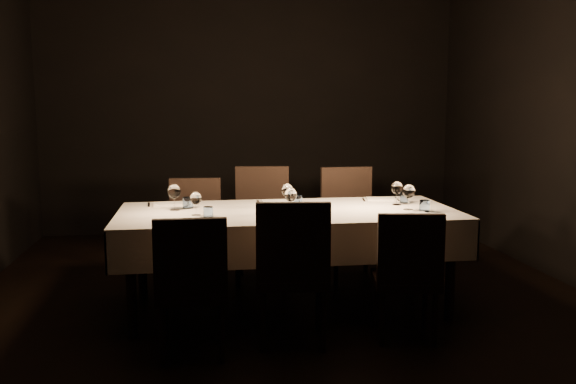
{
  "coord_description": "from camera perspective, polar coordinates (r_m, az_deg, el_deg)",
  "views": [
    {
      "loc": [
        -0.67,
        -4.45,
        1.54
      ],
      "look_at": [
        0.0,
        0.0,
        0.9
      ],
      "focal_mm": 38.0,
      "sensor_mm": 36.0,
      "label": 1
    }
  ],
  "objects": [
    {
      "name": "room",
      "position": [
        4.5,
        0.0,
        7.56
      ],
      "size": [
        5.01,
        6.01,
        3.01
      ],
      "color": "black",
      "rests_on": "ground"
    },
    {
      "name": "dining_table",
      "position": [
        4.58,
        0.0,
        -2.64
      ],
      "size": [
        2.52,
        1.12,
        0.76
      ],
      "color": "black",
      "rests_on": "ground"
    },
    {
      "name": "chair_near_left",
      "position": [
        3.75,
        -9.03,
        -8.14
      ],
      "size": [
        0.43,
        0.43,
        0.89
      ],
      "rotation": [
        0.0,
        0.0,
        3.14
      ],
      "color": "black",
      "rests_on": "ground"
    },
    {
      "name": "place_setting_near_left",
      "position": [
        4.29,
        -8.54,
        -1.53
      ],
      "size": [
        0.31,
        0.4,
        0.17
      ],
      "rotation": [
        0.0,
        0.0,
        -0.0
      ],
      "color": "silver",
      "rests_on": "dining_table"
    },
    {
      "name": "chair_near_center",
      "position": [
        3.9,
        0.43,
        -6.97
      ],
      "size": [
        0.51,
        0.51,
        0.96
      ],
      "rotation": [
        0.0,
        0.0,
        3.02
      ],
      "color": "black",
      "rests_on": "ground"
    },
    {
      "name": "place_setting_near_center",
      "position": [
        4.35,
        0.54,
        -1.25
      ],
      "size": [
        0.34,
        0.41,
        0.19
      ],
      "rotation": [
        0.0,
        0.0,
        -0.04
      ],
      "color": "silver",
      "rests_on": "dining_table"
    },
    {
      "name": "chair_near_right",
      "position": [
        4.05,
        11.13,
        -7.14
      ],
      "size": [
        0.49,
        0.49,
        0.87
      ],
      "rotation": [
        0.0,
        0.0,
        2.95
      ],
      "color": "black",
      "rests_on": "ground"
    },
    {
      "name": "place_setting_near_right",
      "position": [
        4.57,
        11.7,
        -0.91
      ],
      "size": [
        0.36,
        0.41,
        0.19
      ],
      "rotation": [
        0.0,
        0.0,
        0.16
      ],
      "color": "silver",
      "rests_on": "dining_table"
    },
    {
      "name": "chair_far_left",
      "position": [
        5.29,
        -8.71,
        -3.25
      ],
      "size": [
        0.47,
        0.47,
        0.92
      ],
      "rotation": [
        0.0,
        0.0,
        -0.08
      ],
      "color": "black",
      "rests_on": "ground"
    },
    {
      "name": "place_setting_far_left",
      "position": [
        4.72,
        -10.47,
        -0.58
      ],
      "size": [
        0.36,
        0.42,
        0.2
      ],
      "rotation": [
        0.0,
        0.0,
        0.07
      ],
      "color": "silver",
      "rests_on": "dining_table"
    },
    {
      "name": "chair_far_center",
      "position": [
        5.42,
        -2.45,
        -2.48
      ],
      "size": [
        0.54,
        0.54,
        1.0
      ],
      "rotation": [
        0.0,
        0.0,
        -0.14
      ],
      "color": "black",
      "rests_on": "ground"
    },
    {
      "name": "place_setting_far_center",
      "position": [
        4.77,
        -0.17,
        -0.41
      ],
      "size": [
        0.33,
        0.41,
        0.19
      ],
      "rotation": [
        0.0,
        0.0,
        -0.0
      ],
      "color": "silver",
      "rests_on": "dining_table"
    },
    {
      "name": "chair_far_right",
      "position": [
        5.51,
        5.77,
        -2.39
      ],
      "size": [
        0.49,
        0.49,
        0.99
      ],
      "rotation": [
        0.0,
        0.0,
        0.03
      ],
      "color": "black",
      "rests_on": "ground"
    },
    {
      "name": "place_setting_far_right",
      "position": [
        4.98,
        9.85,
        -0.18
      ],
      "size": [
        0.35,
        0.41,
        0.19
      ],
      "rotation": [
        0.0,
        0.0,
        -0.19
      ],
      "color": "silver",
      "rests_on": "dining_table"
    }
  ]
}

